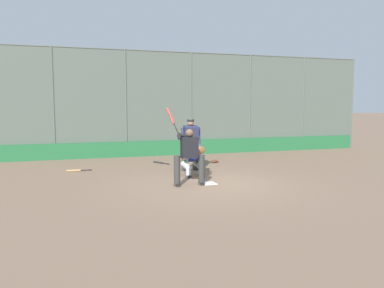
{
  "coord_description": "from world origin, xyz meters",
  "views": [
    {
      "loc": [
        3.59,
        9.95,
        2.24
      ],
      "look_at": [
        0.18,
        -1.0,
        1.05
      ],
      "focal_mm": 35.0,
      "sensor_mm": 36.0,
      "label": 1
    }
  ],
  "objects_px": {
    "batter_at_plate": "(189,155)",
    "catcher_behind_plate": "(193,156)",
    "spare_bat_near_backstop": "(76,170)",
    "spare_bat_by_padding": "(159,162)",
    "umpire_home": "(190,143)",
    "fielding_glove_on_dirt": "(214,161)"
  },
  "relations": [
    {
      "from": "batter_at_plate",
      "to": "catcher_behind_plate",
      "type": "bearing_deg",
      "value": -110.12
    },
    {
      "from": "batter_at_plate",
      "to": "catcher_behind_plate",
      "type": "height_order",
      "value": "batter_at_plate"
    },
    {
      "from": "spare_bat_near_backstop",
      "to": "spare_bat_by_padding",
      "type": "height_order",
      "value": "same"
    },
    {
      "from": "umpire_home",
      "to": "spare_bat_by_padding",
      "type": "relative_size",
      "value": 2.15
    },
    {
      "from": "spare_bat_by_padding",
      "to": "umpire_home",
      "type": "bearing_deg",
      "value": 171.39
    },
    {
      "from": "spare_bat_near_backstop",
      "to": "fielding_glove_on_dirt",
      "type": "relative_size",
      "value": 2.59
    },
    {
      "from": "umpire_home",
      "to": "fielding_glove_on_dirt",
      "type": "distance_m",
      "value": 2.17
    },
    {
      "from": "batter_at_plate",
      "to": "spare_bat_near_backstop",
      "type": "xyz_separation_m",
      "value": [
        3.04,
        -3.26,
        -0.83
      ]
    },
    {
      "from": "spare_bat_near_backstop",
      "to": "umpire_home",
      "type": "bearing_deg",
      "value": 167.67
    },
    {
      "from": "fielding_glove_on_dirt",
      "to": "spare_bat_near_backstop",
      "type": "bearing_deg",
      "value": 4.42
    },
    {
      "from": "umpire_home",
      "to": "batter_at_plate",
      "type": "bearing_deg",
      "value": 69.11
    },
    {
      "from": "umpire_home",
      "to": "spare_bat_near_backstop",
      "type": "bearing_deg",
      "value": -17.38
    },
    {
      "from": "catcher_behind_plate",
      "to": "spare_bat_near_backstop",
      "type": "bearing_deg",
      "value": -34.4
    },
    {
      "from": "catcher_behind_plate",
      "to": "spare_bat_by_padding",
      "type": "relative_size",
      "value": 1.53
    },
    {
      "from": "catcher_behind_plate",
      "to": "fielding_glove_on_dirt",
      "type": "xyz_separation_m",
      "value": [
        -1.65,
        -2.41,
        -0.6
      ]
    },
    {
      "from": "umpire_home",
      "to": "fielding_glove_on_dirt",
      "type": "bearing_deg",
      "value": -138.41
    },
    {
      "from": "umpire_home",
      "to": "fielding_glove_on_dirt",
      "type": "xyz_separation_m",
      "value": [
        -1.41,
        -1.38,
        -0.9
      ]
    },
    {
      "from": "catcher_behind_plate",
      "to": "spare_bat_near_backstop",
      "type": "distance_m",
      "value": 4.12
    },
    {
      "from": "spare_bat_near_backstop",
      "to": "spare_bat_by_padding",
      "type": "relative_size",
      "value": 1.0
    },
    {
      "from": "fielding_glove_on_dirt",
      "to": "batter_at_plate",
      "type": "bearing_deg",
      "value": 59.56
    },
    {
      "from": "fielding_glove_on_dirt",
      "to": "umpire_home",
      "type": "bearing_deg",
      "value": 44.45
    },
    {
      "from": "spare_bat_near_backstop",
      "to": "spare_bat_by_padding",
      "type": "xyz_separation_m",
      "value": [
        -3.1,
        -0.91,
        0.0
      ]
    }
  ]
}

